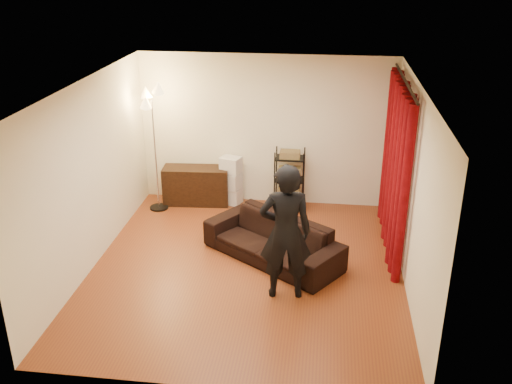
# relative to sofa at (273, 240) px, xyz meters

# --- Properties ---
(floor) EXTENTS (5.00, 5.00, 0.00)m
(floor) POSITION_rel_sofa_xyz_m (-0.35, -0.35, -0.31)
(floor) COLOR brown
(floor) RESTS_ON ground
(ceiling) EXTENTS (5.00, 5.00, 0.00)m
(ceiling) POSITION_rel_sofa_xyz_m (-0.35, -0.35, 2.39)
(ceiling) COLOR white
(ceiling) RESTS_ON ground
(wall_back) EXTENTS (5.00, 0.00, 5.00)m
(wall_back) POSITION_rel_sofa_xyz_m (-0.35, 2.15, 1.04)
(wall_back) COLOR #F9F1CE
(wall_back) RESTS_ON ground
(wall_front) EXTENTS (5.00, 0.00, 5.00)m
(wall_front) POSITION_rel_sofa_xyz_m (-0.35, -2.85, 1.04)
(wall_front) COLOR #F9F1CE
(wall_front) RESTS_ON ground
(wall_left) EXTENTS (0.00, 5.00, 5.00)m
(wall_left) POSITION_rel_sofa_xyz_m (-2.60, -0.35, 1.04)
(wall_left) COLOR #F9F1CE
(wall_left) RESTS_ON ground
(wall_right) EXTENTS (0.00, 5.00, 5.00)m
(wall_right) POSITION_rel_sofa_xyz_m (1.90, -0.35, 1.04)
(wall_right) COLOR #F9F1CE
(wall_right) RESTS_ON ground
(curtain_rod) EXTENTS (0.04, 2.65, 0.04)m
(curtain_rod) POSITION_rel_sofa_xyz_m (1.80, 0.78, 2.27)
(curtain_rod) COLOR black
(curtain_rod) RESTS_ON wall_right
(curtain) EXTENTS (0.22, 2.65, 2.55)m
(curtain) POSITION_rel_sofa_xyz_m (1.78, 0.78, 0.96)
(curtain) COLOR #6D070C
(curtain) RESTS_ON ground
(sofa) EXTENTS (2.25, 1.92, 0.63)m
(sofa) POSITION_rel_sofa_xyz_m (0.00, 0.00, 0.00)
(sofa) COLOR black
(sofa) RESTS_ON ground
(person) EXTENTS (0.74, 0.55, 1.88)m
(person) POSITION_rel_sofa_xyz_m (0.25, -0.95, 0.63)
(person) COLOR black
(person) RESTS_ON ground
(media_cabinet) EXTENTS (1.21, 0.52, 0.69)m
(media_cabinet) POSITION_rel_sofa_xyz_m (-1.59, 1.88, 0.03)
(media_cabinet) COLOR black
(media_cabinet) RESTS_ON ground
(storage_boxes) EXTENTS (0.44, 0.39, 0.90)m
(storage_boxes) POSITION_rel_sofa_xyz_m (-0.97, 1.94, 0.14)
(storage_boxes) COLOR silver
(storage_boxes) RESTS_ON ground
(wire_shelf) EXTENTS (0.59, 0.51, 1.10)m
(wire_shelf) POSITION_rel_sofa_xyz_m (0.10, 1.89, 0.23)
(wire_shelf) COLOR black
(wire_shelf) RESTS_ON ground
(floor_lamp) EXTENTS (0.43, 0.43, 2.21)m
(floor_lamp) POSITION_rel_sofa_xyz_m (-2.22, 1.55, 0.79)
(floor_lamp) COLOR silver
(floor_lamp) RESTS_ON ground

